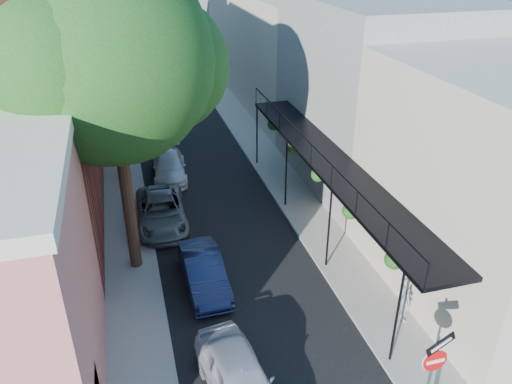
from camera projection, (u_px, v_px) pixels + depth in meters
road_surface at (172, 105)px, 37.43m from camera, size 6.00×64.00×0.01m
sidewalk_left at (117, 109)px, 36.46m from camera, size 2.00×64.00×0.12m
sidewalk_right at (224, 100)px, 38.35m from camera, size 2.00×64.00×0.12m
buildings_left at (22, 49)px, 31.89m from camera, size 10.10×59.10×12.00m
buildings_right at (289, 40)px, 37.07m from camera, size 9.80×55.00×10.00m
sign_post at (434, 364)px, 12.46m from camera, size 0.89×0.17×2.99m
oak_near at (123, 62)px, 16.13m from camera, size 7.48×6.80×11.42m
oak_mid at (118, 41)px, 23.30m from camera, size 6.60×6.00×10.20m
parked_car_a at (239, 380)px, 13.69m from camera, size 2.18×4.29×1.40m
parked_car_b at (204, 272)px, 18.12m from camera, size 1.45×3.92×1.28m
parked_car_c at (161, 212)px, 22.02m from camera, size 2.30×4.67×1.28m
parked_car_d at (169, 167)px, 26.31m from camera, size 1.97×4.24×1.20m
parked_car_e at (157, 134)px, 30.50m from camera, size 1.65×3.76×1.26m
pedestrian at (406, 299)px, 16.34m from camera, size 0.55×0.68×1.63m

